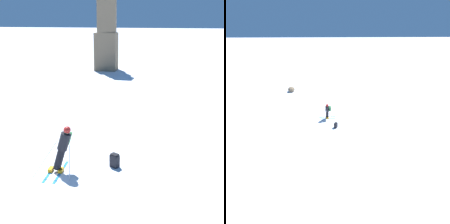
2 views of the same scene
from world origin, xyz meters
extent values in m
plane|color=white|center=(0.00, 0.00, 0.00)|extent=(300.00, 300.00, 0.00)
cube|color=#1E7AC6|center=(1.26, -0.01, 0.01)|extent=(0.18, 1.62, 0.01)
cube|color=#1E7AC6|center=(1.62, 0.01, 0.01)|extent=(0.18, 1.62, 0.01)
cube|color=orange|center=(1.26, -0.01, 0.07)|extent=(0.16, 0.29, 0.12)
cube|color=orange|center=(1.62, 0.01, 0.07)|extent=(0.16, 0.29, 0.12)
cylinder|color=black|center=(1.59, 0.01, 0.49)|extent=(0.48, 0.29, 0.80)
cylinder|color=black|center=(1.78, 0.02, 1.14)|extent=(0.51, 0.37, 0.67)
sphere|color=tan|center=(1.89, 0.03, 1.53)|extent=(0.28, 0.23, 0.27)
sphere|color=#AD231E|center=(1.90, 0.03, 1.55)|extent=(0.32, 0.26, 0.31)
cube|color=#236633|center=(1.77, 0.28, 1.17)|extent=(0.40, 0.20, 0.50)
cylinder|color=#B7B7BC|center=(1.20, -0.31, 0.59)|extent=(0.75, 0.57, 1.19)
cylinder|color=#B7B7BC|center=(2.04, -0.27, 0.52)|extent=(0.14, 0.52, 1.06)
cube|color=black|center=(3.35, 0.75, 0.22)|extent=(0.37, 0.34, 0.44)
cube|color=black|center=(3.35, 0.75, 0.47)|extent=(0.33, 0.31, 0.06)
ellipsoid|color=#7A664C|center=(-6.59, -4.94, 0.34)|extent=(1.04, 0.89, 0.68)
camera|label=1|loc=(5.22, -9.09, 5.09)|focal=50.00mm
camera|label=2|loc=(16.67, 0.23, 8.03)|focal=28.00mm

